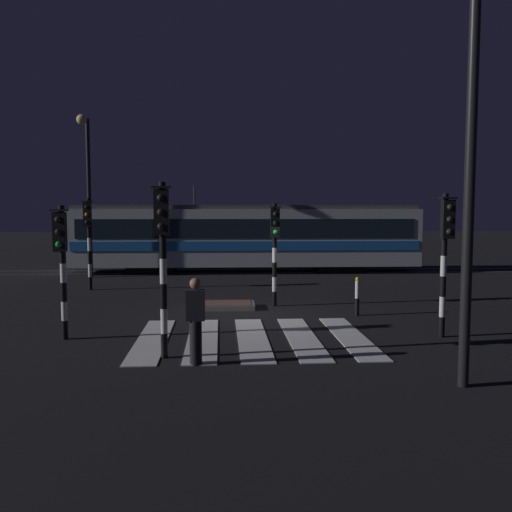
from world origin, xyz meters
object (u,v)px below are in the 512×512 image
Objects in this scene: traffic_light_corner_near_right at (446,243)px; street_lamp_near_kerb at (479,106)px; traffic_light_corner_near_left at (61,252)px; tram at (246,236)px; traffic_light_median_centre at (275,239)px; bollard_island_edge at (357,296)px; traffic_light_kerb_mid_left at (162,243)px; street_lamp_trackside_left at (87,176)px; pedestrian_waiting_at_kerb at (196,320)px; traffic_light_corner_far_left at (88,230)px.

street_lamp_near_kerb is at bearing -105.56° from traffic_light_corner_near_right.
traffic_light_corner_near_left is 14.50m from tram.
bollard_island_edge is (2.24, -1.56, -1.57)m from traffic_light_median_centre.
street_lamp_near_kerb reaches higher than traffic_light_kerb_mid_left.
traffic_light_corner_near_right is 3.55m from bollard_island_edge.
bollard_island_edge is (7.50, 2.59, -1.50)m from traffic_light_corner_near_left.
street_lamp_trackside_left is 15.37m from pedestrian_waiting_at_kerb.
traffic_light_corner_far_left is 1.01× the size of traffic_light_corner_near_right.
traffic_light_kerb_mid_left is 1.68m from pedestrian_waiting_at_kerb.
tram is at bearing 104.35° from bollard_island_edge.
traffic_light_corner_far_left is 1.10× the size of traffic_light_corner_near_left.
traffic_light_corner_near_right is 1.99× the size of pedestrian_waiting_at_kerb.
traffic_light_corner_near_left is 9.17m from street_lamp_near_kerb.
street_lamp_near_kerb is (10.24, -15.64, 0.20)m from street_lamp_trackside_left.
traffic_light_corner_near_right is 3.07× the size of bollard_island_edge.
street_lamp_trackside_left reaches higher than traffic_light_kerb_mid_left.
traffic_light_corner_near_left is 8.07m from bollard_island_edge.
tram reaches higher than traffic_light_kerb_mid_left.
street_lamp_trackside_left is at bearing 123.21° from street_lamp_near_kerb.
traffic_light_median_centre is 6.76m from pedestrian_waiting_at_kerb.
street_lamp_trackside_left reaches higher than tram.
tram is (-3.21, 17.67, -2.93)m from street_lamp_near_kerb.
bollard_island_edge is (4.98, 4.32, -1.80)m from traffic_light_kerb_mid_left.
traffic_light_median_centre is (5.26, 4.15, 0.06)m from traffic_light_corner_near_left.
traffic_light_median_centre is at bearing -86.34° from tram.
pedestrian_waiting_at_kerb reaches higher than bollard_island_edge.
traffic_light_median_centre reaches higher than traffic_light_corner_near_left.
pedestrian_waiting_at_kerb is (4.61, -10.11, -1.40)m from traffic_light_corner_far_left.
traffic_light_kerb_mid_left is 3.22× the size of bollard_island_edge.
tram is (6.06, 5.79, -0.52)m from traffic_light_corner_far_left.
traffic_light_corner_near_right is at bearing -46.55° from street_lamp_trackside_left.
street_lamp_near_kerb is (7.86, -3.93, 2.62)m from traffic_light_corner_near_left.
traffic_light_kerb_mid_left is at bearing -139.04° from bollard_island_edge.
traffic_light_median_centre is at bearing -29.61° from traffic_light_corner_far_left.
traffic_light_corner_far_left is 0.49× the size of street_lamp_trackside_left.
tram reaches higher than traffic_light_median_centre.
traffic_light_median_centre is 0.90× the size of traffic_light_kerb_mid_left.
traffic_light_corner_far_left is at bearing 100.12° from traffic_light_corner_near_left.
pedestrian_waiting_at_kerb is (5.57, -13.87, -3.60)m from street_lamp_trackside_left.
traffic_light_median_centre is 0.46× the size of street_lamp_trackside_left.
traffic_light_median_centre is 0.95× the size of traffic_light_corner_near_right.
street_lamp_near_kerb is 6.28m from pedestrian_waiting_at_kerb.
traffic_light_corner_far_left is 15.27m from street_lamp_near_kerb.
traffic_light_corner_near_left is at bearing -160.94° from bollard_island_edge.
traffic_light_median_centre is at bearing -44.68° from street_lamp_trackside_left.
tram is (7.03, 2.03, -2.73)m from street_lamp_trackside_left.
traffic_light_kerb_mid_left is (2.52, -1.73, 0.30)m from traffic_light_corner_near_left.
traffic_light_corner_near_left is at bearing 178.72° from traffic_light_corner_near_right.
pedestrian_waiting_at_kerb is (-5.70, -1.96, -1.37)m from traffic_light_corner_near_right.
pedestrian_waiting_at_kerb is at bearing -68.10° from street_lamp_trackside_left.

